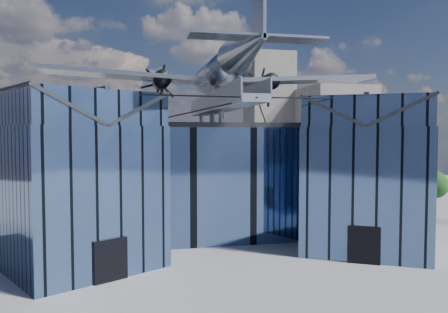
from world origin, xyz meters
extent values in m
plane|color=gray|center=(0.00, 0.00, 0.00)|extent=(120.00, 120.00, 0.00)
cube|color=#496395|center=(0.00, 9.00, 4.75)|extent=(28.00, 14.00, 9.50)
cube|color=#24262B|center=(0.00, 9.00, 9.70)|extent=(28.00, 14.00, 0.40)
cube|color=#496395|center=(-10.50, -1.00, 4.75)|extent=(11.79, 11.43, 9.50)
cube|color=#496395|center=(-10.50, -1.00, 10.60)|extent=(11.56, 11.20, 2.20)
cube|color=#24262B|center=(-12.45, -2.12, 10.60)|extent=(7.98, 9.23, 2.40)
cube|color=#24262B|center=(-8.55, 0.12, 10.60)|extent=(7.98, 9.23, 2.40)
cube|color=#24262B|center=(-10.50, -1.00, 11.75)|extent=(4.30, 7.10, 0.18)
cube|color=black|center=(-8.48, -4.51, 1.30)|extent=(2.03, 1.32, 2.60)
cube|color=black|center=(-6.60, 1.25, 4.75)|extent=(0.34, 0.34, 9.50)
cube|color=#496395|center=(10.50, -1.00, 4.75)|extent=(11.79, 11.43, 9.50)
cube|color=#496395|center=(10.50, -1.00, 10.60)|extent=(11.56, 11.20, 2.20)
cube|color=#24262B|center=(8.55, 0.12, 10.60)|extent=(7.98, 9.23, 2.40)
cube|color=#24262B|center=(12.45, -2.12, 10.60)|extent=(7.98, 9.23, 2.40)
cube|color=#24262B|center=(10.50, -1.00, 11.75)|extent=(4.30, 7.10, 0.18)
cube|color=black|center=(8.48, -4.51, 1.30)|extent=(2.03, 1.32, 2.60)
cube|color=black|center=(6.60, 1.25, 4.75)|extent=(0.34, 0.34, 9.50)
cube|color=#8E949B|center=(0.00, 3.50, 11.10)|extent=(1.80, 21.00, 0.50)
cube|color=#8E949B|center=(-0.90, 3.50, 11.75)|extent=(0.08, 21.00, 1.10)
cube|color=#8E949B|center=(0.90, 3.50, 11.75)|extent=(0.08, 21.00, 1.10)
cylinder|color=#8E949B|center=(0.00, 13.00, 10.43)|extent=(0.44, 0.44, 1.35)
cylinder|color=#8E949B|center=(0.00, 7.00, 10.43)|extent=(0.44, 0.44, 1.35)
cylinder|color=#8E949B|center=(0.00, 3.00, 10.43)|extent=(0.44, 0.44, 1.35)
cylinder|color=#8E949B|center=(0.00, 4.00, 12.05)|extent=(0.70, 0.70, 1.40)
cylinder|color=black|center=(-5.25, -4.00, 11.40)|extent=(10.55, 6.08, 0.69)
cylinder|color=black|center=(5.25, -4.00, 11.40)|extent=(10.55, 6.08, 0.69)
cylinder|color=black|center=(-3.00, 1.50, 10.55)|extent=(6.09, 17.04, 1.19)
cylinder|color=black|center=(3.00, 1.50, 10.55)|extent=(6.09, 17.04, 1.19)
cylinder|color=#9BA0A7|center=(0.00, 4.00, 14.00)|extent=(2.50, 11.00, 2.50)
sphere|color=#9BA0A7|center=(0.00, 9.50, 14.00)|extent=(2.50, 2.50, 2.50)
cube|color=black|center=(0.00, 8.50, 14.69)|extent=(1.60, 1.40, 0.50)
cone|color=#9BA0A7|center=(0.00, -5.00, 14.30)|extent=(2.50, 7.00, 2.50)
cube|color=#9BA0A7|center=(0.00, -7.30, 15.90)|extent=(0.18, 2.40, 3.40)
cube|color=#9BA0A7|center=(0.00, -7.20, 14.50)|extent=(8.00, 1.80, 0.14)
cube|color=#9BA0A7|center=(-7.00, 5.00, 13.70)|extent=(14.00, 3.20, 1.08)
cylinder|color=black|center=(-4.60, 5.60, 13.45)|extent=(1.44, 3.20, 1.44)
cone|color=black|center=(-4.60, 7.40, 13.45)|extent=(0.70, 0.70, 0.70)
cube|color=black|center=(-4.60, 7.55, 13.45)|extent=(1.05, 0.06, 3.33)
cube|color=black|center=(-4.60, 7.55, 13.45)|extent=(2.53, 0.06, 2.53)
cube|color=black|center=(-4.60, 7.55, 13.45)|extent=(3.33, 0.06, 1.05)
cylinder|color=black|center=(-4.60, 5.00, 12.22)|extent=(0.24, 0.24, 1.75)
cube|color=#9BA0A7|center=(7.00, 5.00, 13.70)|extent=(14.00, 3.20, 1.08)
cylinder|color=black|center=(4.60, 5.60, 13.45)|extent=(1.44, 3.20, 1.44)
cone|color=black|center=(4.60, 7.40, 13.45)|extent=(0.70, 0.70, 0.70)
cube|color=black|center=(4.60, 7.55, 13.45)|extent=(1.05, 0.06, 3.33)
cube|color=black|center=(4.60, 7.55, 13.45)|extent=(2.53, 0.06, 2.53)
cube|color=black|center=(4.60, 7.55, 13.45)|extent=(3.33, 0.06, 1.05)
cylinder|color=black|center=(4.60, 5.00, 12.22)|extent=(0.24, 0.24, 1.75)
cube|color=gray|center=(32.00, 48.00, 9.00)|extent=(12.00, 14.00, 18.00)
cube|color=gray|center=(-20.00, 55.00, 7.00)|extent=(14.00, 10.00, 14.00)
cube|color=gray|center=(22.00, 58.00, 13.00)|extent=(9.00, 9.00, 26.00)
cylinder|color=#2F1E13|center=(-15.20, 1.52, 1.37)|extent=(0.50, 0.50, 2.75)
sphere|color=#234E1B|center=(-15.20, 1.52, 3.83)|extent=(4.72, 4.72, 3.59)
cylinder|color=#2F1E13|center=(26.14, 11.09, 1.18)|extent=(0.42, 0.42, 2.36)
sphere|color=#234E1B|center=(26.14, 11.09, 3.28)|extent=(3.98, 3.98, 3.08)
camera|label=1|loc=(-7.27, -31.52, 9.00)|focal=35.00mm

